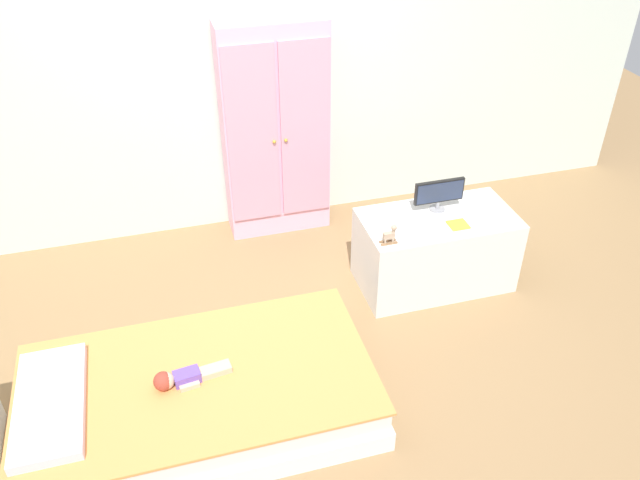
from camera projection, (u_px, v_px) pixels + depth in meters
ground_plane at (282, 361)px, 3.74m from camera, size 10.00×10.00×0.02m
back_wall at (221, 44)px, 4.20m from camera, size 6.40×0.05×2.70m
bed at (199, 396)px, 3.33m from camera, size 1.79×0.99×0.27m
pillow at (50, 403)px, 3.08m from camera, size 0.32×0.71×0.05m
doll at (178, 378)px, 3.20m from camera, size 0.39×0.14×0.10m
wardrobe at (275, 132)px, 4.46m from camera, size 0.73×0.30×1.54m
tv_stand at (435, 250)px, 4.19m from camera, size 0.98×0.51×0.51m
tv_monitor at (439, 193)px, 4.05m from camera, size 0.33×0.10×0.21m
rocking_horse_toy at (390, 235)px, 3.78m from camera, size 0.10×0.04×0.12m
book_yellow at (458, 225)px, 3.97m from camera, size 0.12×0.11×0.01m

